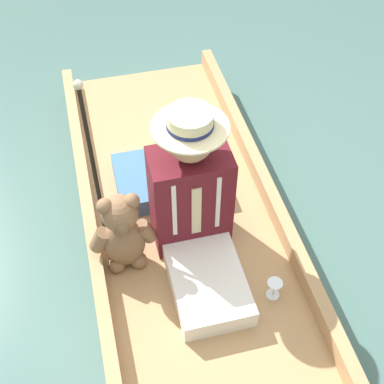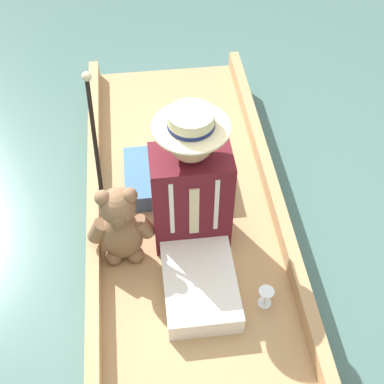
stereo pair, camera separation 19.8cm
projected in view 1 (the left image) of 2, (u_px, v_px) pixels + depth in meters
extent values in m
plane|color=#476B66|center=(187.00, 248.00, 2.81)|extent=(16.00, 16.00, 0.00)
cube|color=tan|center=(187.00, 240.00, 2.76)|extent=(1.00, 2.77, 0.14)
cube|color=tan|center=(275.00, 208.00, 2.74)|extent=(0.06, 2.77, 0.11)
cube|color=tan|center=(93.00, 243.00, 2.59)|extent=(0.06, 2.77, 0.11)
cube|color=teal|center=(167.00, 177.00, 2.89)|extent=(0.55, 0.39, 0.11)
cube|color=white|center=(208.00, 284.00, 2.43)|extent=(0.33, 0.45, 0.11)
cube|color=#5B141E|center=(190.00, 199.00, 2.49)|extent=(0.36, 0.22, 0.55)
cube|color=beige|center=(196.00, 211.00, 2.38)|extent=(0.04, 0.01, 0.30)
cube|color=white|center=(218.00, 203.00, 2.38)|extent=(0.02, 0.01, 0.33)
cube|color=white|center=(174.00, 212.00, 2.35)|extent=(0.02, 0.01, 0.33)
sphere|color=tan|center=(190.00, 139.00, 2.21)|extent=(0.20, 0.20, 0.20)
cylinder|color=beige|center=(190.00, 127.00, 2.16)|extent=(0.33, 0.33, 0.01)
cylinder|color=beige|center=(190.00, 119.00, 2.13)|extent=(0.19, 0.19, 0.07)
cylinder|color=navy|center=(190.00, 124.00, 2.15)|extent=(0.20, 0.20, 0.02)
ellipsoid|color=#846042|center=(124.00, 242.00, 2.48)|extent=(0.20, 0.16, 0.29)
sphere|color=#846042|center=(120.00, 213.00, 2.32)|extent=(0.17, 0.17, 0.17)
sphere|color=brown|center=(122.00, 227.00, 2.29)|extent=(0.07, 0.07, 0.07)
sphere|color=#846042|center=(132.00, 201.00, 2.29)|extent=(0.07, 0.07, 0.07)
sphere|color=#846042|center=(104.00, 206.00, 2.27)|extent=(0.07, 0.07, 0.07)
cylinder|color=#846042|center=(146.00, 231.00, 2.46)|extent=(0.11, 0.07, 0.13)
cylinder|color=#846042|center=(100.00, 240.00, 2.43)|extent=(0.11, 0.07, 0.13)
sphere|color=#846042|center=(139.00, 260.00, 2.55)|extent=(0.08, 0.08, 0.08)
sphere|color=#846042|center=(117.00, 265.00, 2.53)|extent=(0.08, 0.08, 0.08)
cylinder|color=silver|center=(273.00, 295.00, 2.46)|extent=(0.06, 0.06, 0.01)
cylinder|color=silver|center=(274.00, 290.00, 2.43)|extent=(0.01, 0.01, 0.07)
cone|color=silver|center=(275.00, 285.00, 2.40)|extent=(0.07, 0.07, 0.03)
cylinder|color=black|center=(96.00, 182.00, 2.39)|extent=(0.02, 0.38, 0.81)
sphere|color=beige|center=(78.00, 85.00, 2.21)|extent=(0.04, 0.04, 0.04)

